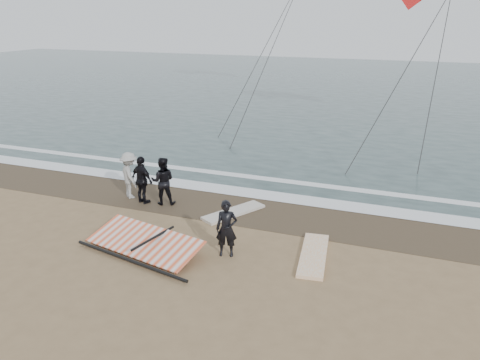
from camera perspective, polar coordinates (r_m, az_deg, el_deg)
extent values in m
plane|color=#8C704C|center=(12.26, -5.86, -11.46)|extent=(120.00, 120.00, 0.00)
cube|color=#233838|center=(43.07, 14.12, 10.80)|extent=(120.00, 54.00, 0.02)
cube|color=#4C3D2B|center=(15.95, 1.25, -3.59)|extent=(120.00, 2.80, 0.01)
cube|color=white|center=(17.17, 2.80, -1.78)|extent=(120.00, 0.90, 0.01)
cube|color=white|center=(18.70, 4.39, 0.02)|extent=(120.00, 0.45, 0.01)
imported|color=black|center=(12.75, -1.65, -5.95)|extent=(0.67, 0.53, 1.61)
cube|color=white|center=(13.16, 8.95, -9.02)|extent=(0.98, 2.52, 0.10)
cube|color=beige|center=(15.62, -0.78, -3.95)|extent=(1.67, 2.29, 0.10)
imported|color=black|center=(16.34, -9.39, -0.12)|extent=(1.00, 0.90, 1.69)
imported|color=black|center=(16.52, -11.84, -0.02)|extent=(1.08, 0.71, 1.71)
imported|color=#A5A4A0|center=(17.13, -13.30, 0.55)|extent=(1.25, 1.17, 1.69)
cube|color=black|center=(14.12, -10.94, -7.07)|extent=(2.38, 1.02, 0.09)
cube|color=#F75629|center=(13.46, -11.59, -7.31)|extent=(3.59, 1.97, 0.36)
cylinder|color=black|center=(12.98, -13.35, -9.49)|extent=(3.86, 0.89, 0.09)
cylinder|color=black|center=(13.25, -10.52, -6.97)|extent=(0.42, 1.67, 0.07)
cylinder|color=#262626|center=(22.80, 19.30, 12.17)|extent=(0.04, 0.04, 11.54)
cylinder|color=#262626|center=(23.36, 22.82, 11.91)|extent=(0.04, 0.04, 10.25)
cylinder|color=#262626|center=(30.45, 3.51, 16.65)|extent=(0.04, 0.04, 16.44)
cylinder|color=#262626|center=(29.34, 4.31, 16.51)|extent=(0.04, 0.04, 17.98)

